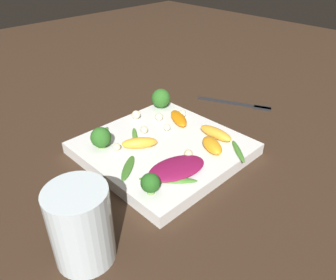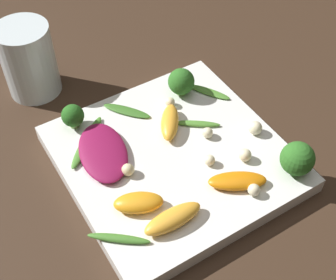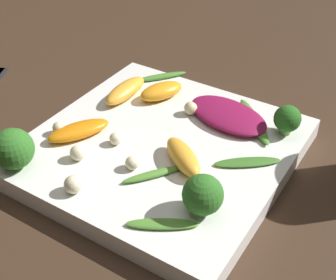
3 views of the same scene
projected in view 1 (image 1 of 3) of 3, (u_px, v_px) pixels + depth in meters
ground_plane at (163, 153)px, 0.63m from camera, size 2.40×2.40×0.00m
plate at (163, 148)px, 0.62m from camera, size 0.27×0.27×0.02m
drinking_glass at (81, 225)px, 0.40m from camera, size 0.08×0.08×0.11m
fork at (242, 104)px, 0.80m from camera, size 0.17×0.09×0.01m
radicchio_leaf_0 at (177, 168)px, 0.54m from camera, size 0.08×0.11×0.01m
orange_segment_0 at (216, 133)px, 0.63m from camera, size 0.07×0.03×0.02m
orange_segment_1 at (212, 145)px, 0.59m from camera, size 0.06×0.05×0.02m
orange_segment_2 at (179, 118)px, 0.68m from camera, size 0.07×0.06×0.01m
orange_segment_3 at (140, 143)px, 0.60m from camera, size 0.06×0.07×0.02m
broccoli_floret_0 at (150, 183)px, 0.49m from camera, size 0.03×0.03×0.03m
broccoli_floret_1 at (161, 98)px, 0.73m from camera, size 0.04×0.04×0.04m
broccoli_floret_2 at (101, 138)px, 0.59m from camera, size 0.04×0.04×0.04m
arugula_sprig_0 at (101, 135)px, 0.63m from camera, size 0.05×0.06×0.00m
arugula_sprig_1 at (168, 180)px, 0.52m from camera, size 0.08×0.07×0.01m
arugula_sprig_2 at (135, 136)px, 0.63m from camera, size 0.06×0.05×0.01m
arugula_sprig_3 at (128, 168)px, 0.55m from camera, size 0.06×0.06×0.00m
arugula_sprig_4 at (238, 151)px, 0.59m from camera, size 0.06×0.05×0.01m
macadamia_nut_0 at (145, 129)px, 0.64m from camera, size 0.01×0.01×0.01m
macadamia_nut_1 at (136, 115)px, 0.69m from camera, size 0.02×0.02×0.02m
macadamia_nut_2 at (167, 127)px, 0.65m from camera, size 0.01×0.01×0.01m
macadamia_nut_3 at (187, 155)px, 0.57m from camera, size 0.02×0.02×0.02m
macadamia_nut_4 at (183, 113)px, 0.70m from camera, size 0.02×0.02×0.02m
macadamia_nut_5 at (117, 147)px, 0.59m from camera, size 0.01×0.01×0.01m
macadamia_nut_6 at (159, 117)px, 0.69m from camera, size 0.02×0.02×0.02m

